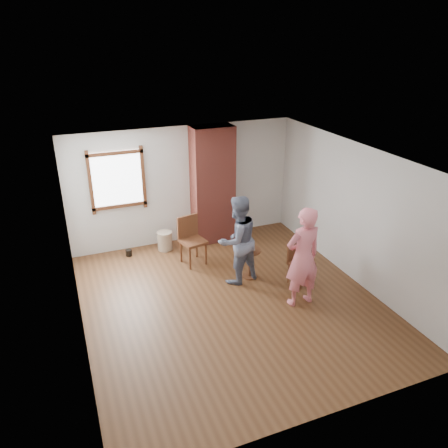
{
  "coord_description": "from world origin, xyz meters",
  "views": [
    {
      "loc": [
        -2.51,
        -6.0,
        4.43
      ],
      "look_at": [
        0.19,
        0.8,
        1.15
      ],
      "focal_mm": 35.0,
      "sensor_mm": 36.0,
      "label": 1
    }
  ],
  "objects": [
    {
      "name": "ground",
      "position": [
        0.0,
        0.0,
        0.0
      ],
      "size": [
        5.5,
        5.5,
        0.0
      ],
      "primitive_type": "plane",
      "color": "brown",
      "rests_on": "ground"
    },
    {
      "name": "room_shell",
      "position": [
        -0.06,
        0.61,
        1.81
      ],
      "size": [
        5.04,
        5.52,
        2.62
      ],
      "color": "silver",
      "rests_on": "ground"
    },
    {
      "name": "brick_chimney",
      "position": [
        0.6,
        2.5,
        1.3
      ],
      "size": [
        0.9,
        0.5,
        2.6
      ],
      "primitive_type": "cube",
      "color": "#AE4B3D",
      "rests_on": "ground"
    },
    {
      "name": "stoneware_crock",
      "position": [
        -0.56,
        2.4,
        0.21
      ],
      "size": [
        0.41,
        0.41,
        0.42
      ],
      "primitive_type": "cylinder",
      "rotation": [
        0.0,
        0.0,
        0.31
      ],
      "color": "tan",
      "rests_on": "ground"
    },
    {
      "name": "dark_pot",
      "position": [
        -1.36,
        2.4,
        0.07
      ],
      "size": [
        0.14,
        0.14,
        0.13
      ],
      "primitive_type": "cylinder",
      "rotation": [
        0.0,
        0.0,
        0.05
      ],
      "color": "black",
      "rests_on": "ground"
    },
    {
      "name": "dining_chair_left",
      "position": [
        -0.19,
        1.66,
        0.56
      ],
      "size": [
        0.55,
        0.55,
        0.99
      ],
      "rotation": [
        0.0,
        0.0,
        0.22
      ],
      "color": "brown",
      "rests_on": "ground"
    },
    {
      "name": "dining_chair_right",
      "position": [
        1.45,
        0.16,
        0.47
      ],
      "size": [
        0.5,
        0.5,
        0.84
      ],
      "rotation": [
        0.0,
        0.0,
        0.33
      ],
      "color": "brown",
      "rests_on": "ground"
    },
    {
      "name": "side_table",
      "position": [
        0.67,
        0.65,
        0.4
      ],
      "size": [
        0.4,
        0.4,
        0.6
      ],
      "color": "brown",
      "rests_on": "ground"
    },
    {
      "name": "cake_plate",
      "position": [
        0.67,
        0.65,
        0.6
      ],
      "size": [
        0.18,
        0.18,
        0.01
      ],
      "primitive_type": "cylinder",
      "color": "white",
      "rests_on": "side_table"
    },
    {
      "name": "cake_slice",
      "position": [
        0.68,
        0.65,
        0.64
      ],
      "size": [
        0.08,
        0.07,
        0.06
      ],
      "primitive_type": "cube",
      "color": "white",
      "rests_on": "cake_plate"
    },
    {
      "name": "man",
      "position": [
        0.4,
        0.64,
        0.86
      ],
      "size": [
        0.98,
        0.85,
        1.72
      ],
      "primitive_type": "imported",
      "rotation": [
        0.0,
        0.0,
        3.42
      ],
      "color": "#161F3E",
      "rests_on": "ground"
    },
    {
      "name": "person_pink",
      "position": [
        1.12,
        -0.46,
        0.91
      ],
      "size": [
        0.69,
        0.48,
        1.81
      ],
      "primitive_type": "imported",
      "rotation": [
        0.0,
        0.0,
        3.21
      ],
      "color": "pink",
      "rests_on": "ground"
    }
  ]
}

